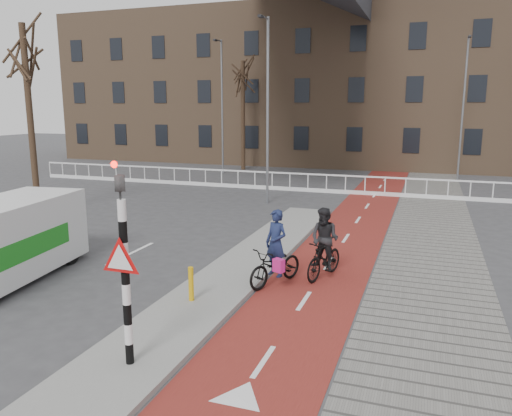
% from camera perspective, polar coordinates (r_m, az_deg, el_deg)
% --- Properties ---
extents(ground, '(120.00, 120.00, 0.00)m').
position_cam_1_polar(ground, '(10.63, -5.28, -13.38)').
color(ground, '#38383A').
rests_on(ground, ground).
extents(bike_lane, '(2.50, 60.00, 0.01)m').
position_cam_1_polar(bike_lane, '(19.44, 11.17, -1.97)').
color(bike_lane, maroon).
rests_on(bike_lane, ground).
extents(sidewalk, '(3.00, 60.00, 0.01)m').
position_cam_1_polar(sidewalk, '(19.27, 19.44, -2.54)').
color(sidewalk, slate).
rests_on(sidewalk, ground).
extents(curb_island, '(1.80, 16.00, 0.12)m').
position_cam_1_polar(curb_island, '(14.31, -1.18, -6.43)').
color(curb_island, gray).
rests_on(curb_island, ground).
extents(traffic_signal, '(0.80, 0.80, 3.68)m').
position_cam_1_polar(traffic_signal, '(8.56, -14.88, -5.72)').
color(traffic_signal, black).
rests_on(traffic_signal, curb_island).
extents(bollard, '(0.12, 0.12, 0.79)m').
position_cam_1_polar(bollard, '(11.56, -7.43, -8.59)').
color(bollard, '#DBA40C').
rests_on(bollard, curb_island).
extents(cyclist_near, '(1.35, 1.97, 1.95)m').
position_cam_1_polar(cyclist_near, '(12.69, 2.29, -5.94)').
color(cyclist_near, black).
rests_on(cyclist_near, bike_lane).
extents(cyclist_far, '(0.98, 1.81, 1.88)m').
position_cam_1_polar(cyclist_far, '(13.27, 7.82, -4.68)').
color(cyclist_far, black).
rests_on(cyclist_far, bike_lane).
extents(van, '(2.54, 5.05, 2.08)m').
position_cam_1_polar(van, '(14.43, -27.00, -3.28)').
color(van, silver).
rests_on(van, ground).
extents(railing, '(28.00, 0.10, 0.99)m').
position_cam_1_polar(railing, '(27.62, -0.13, 2.85)').
color(railing, silver).
rests_on(railing, ground).
extents(townhouse_row, '(46.00, 10.00, 15.90)m').
position_cam_1_polar(townhouse_row, '(41.49, 9.78, 15.98)').
color(townhouse_row, '#7F6047').
rests_on(townhouse_row, ground).
extents(tree_left, '(0.26, 0.26, 7.72)m').
position_cam_1_polar(tree_left, '(22.69, -24.38, 8.97)').
color(tree_left, black).
rests_on(tree_left, ground).
extents(tree_mid, '(0.30, 0.30, 7.59)m').
position_cam_1_polar(tree_mid, '(35.96, -1.50, 10.45)').
color(tree_mid, black).
rests_on(tree_mid, ground).
extents(streetlight_near, '(0.12, 0.12, 8.33)m').
position_cam_1_polar(streetlight_near, '(23.07, 1.34, 10.77)').
color(streetlight_near, slate).
rests_on(streetlight_near, ground).
extents(streetlight_left, '(0.12, 0.12, 8.74)m').
position_cam_1_polar(streetlight_left, '(34.05, -3.89, 11.33)').
color(streetlight_left, slate).
rests_on(streetlight_left, ground).
extents(streetlight_right, '(0.12, 0.12, 8.46)m').
position_cam_1_polar(streetlight_right, '(32.56, 22.56, 10.24)').
color(streetlight_right, slate).
rests_on(streetlight_right, ground).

